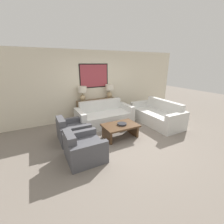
{
  "coord_description": "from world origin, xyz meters",
  "views": [
    {
      "loc": [
        -2.18,
        -3.24,
        2.17
      ],
      "look_at": [
        -0.01,
        0.87,
        0.65
      ],
      "focal_mm": 24.0,
      "sensor_mm": 36.0,
      "label": 1
    }
  ],
  "objects": [
    {
      "name": "decorative_bowl",
      "position": [
        0.02,
        0.28,
        0.44
      ],
      "size": [
        0.28,
        0.28,
        0.05
      ],
      "color": "#232328",
      "rests_on": "coffee_table"
    },
    {
      "name": "couch_by_back_wall",
      "position": [
        0.0,
        1.48,
        0.3
      ],
      "size": [
        2.02,
        0.94,
        0.85
      ],
      "color": "silver",
      "rests_on": "ground_plane"
    },
    {
      "name": "couch_by_side",
      "position": [
        1.78,
        0.65,
        0.3
      ],
      "size": [
        0.94,
        2.02,
        0.85
      ],
      "color": "silver",
      "rests_on": "ground_plane"
    },
    {
      "name": "ground_plane",
      "position": [
        0.0,
        0.0,
        0.0
      ],
      "size": [
        20.0,
        20.0,
        0.0
      ],
      "primitive_type": "plane",
      "color": "slate"
    },
    {
      "name": "table_lamp_left",
      "position": [
        -0.57,
        2.18,
        1.14
      ],
      "size": [
        0.34,
        0.34,
        0.56
      ],
      "color": "tan",
      "rests_on": "console_table"
    },
    {
      "name": "console_table",
      "position": [
        0.0,
        2.18,
        0.4
      ],
      "size": [
        1.58,
        0.36,
        0.79
      ],
      "color": "brown",
      "rests_on": "ground_plane"
    },
    {
      "name": "armchair_near_camera",
      "position": [
        -1.34,
        -0.21,
        0.26
      ],
      "size": [
        0.84,
        0.87,
        0.73
      ],
      "color": "#4C4C51",
      "rests_on": "ground_plane"
    },
    {
      "name": "coffee_table",
      "position": [
        -0.02,
        0.31,
        0.3
      ],
      "size": [
        1.04,
        0.69,
        0.41
      ],
      "color": "#4C331E",
      "rests_on": "ground_plane"
    },
    {
      "name": "back_wall",
      "position": [
        0.0,
        2.44,
        1.33
      ],
      "size": [
        8.04,
        0.12,
        2.65
      ],
      "color": "beige",
      "rests_on": "ground_plane"
    },
    {
      "name": "table_lamp_right",
      "position": [
        0.57,
        2.18,
        1.14
      ],
      "size": [
        0.34,
        0.34,
        0.56
      ],
      "color": "tan",
      "rests_on": "console_table"
    },
    {
      "name": "armchair_near_back_wall",
      "position": [
        -1.34,
        0.83,
        0.26
      ],
      "size": [
        0.84,
        0.87,
        0.73
      ],
      "color": "#4C4C51",
      "rests_on": "ground_plane"
    }
  ]
}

